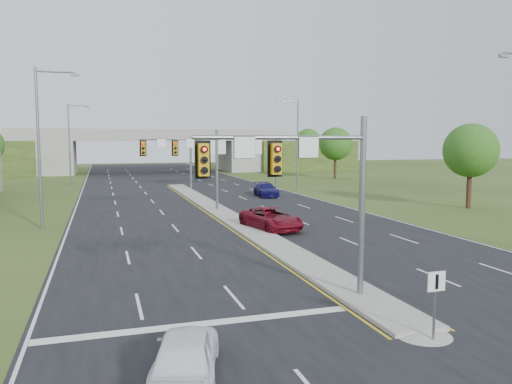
{
  "coord_description": "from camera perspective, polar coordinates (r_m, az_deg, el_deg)",
  "views": [
    {
      "loc": [
        -9.47,
        -16.83,
        6.11
      ],
      "look_at": [
        -0.63,
        11.64,
        3.0
      ],
      "focal_mm": 35.0,
      "sensor_mm": 36.0,
      "label": 1
    }
  ],
  "objects": [
    {
      "name": "lightpole_l_mid",
      "position": [
        37.03,
        -23.3,
        5.46
      ],
      "size": [
        2.85,
        0.25,
        11.0
      ],
      "color": "slate",
      "rests_on": "ground"
    },
    {
      "name": "keep_right_sign",
      "position": [
        16.19,
        19.83,
        -10.88
      ],
      "size": [
        0.6,
        0.13,
        2.2
      ],
      "color": "slate",
      "rests_on": "ground"
    },
    {
      "name": "tree_r_near",
      "position": [
        48.45,
        23.32,
        4.36
      ],
      "size": [
        4.8,
        4.8,
        7.6
      ],
      "color": "#382316",
      "rests_on": "ground"
    },
    {
      "name": "median_nose",
      "position": [
        17.04,
        18.55,
        -15.01
      ],
      "size": [
        2.0,
        2.0,
        0.16
      ],
      "primitive_type": "cone",
      "color": "gray",
      "rests_on": "road"
    },
    {
      "name": "tree_back_d",
      "position": [
        120.57,
        5.96,
        5.79
      ],
      "size": [
        6.0,
        6.0,
        8.85
      ],
      "color": "#382316",
      "rests_on": "ground"
    },
    {
      "name": "tree_back_b",
      "position": [
        111.78,
        -24.83,
        5.09
      ],
      "size": [
        5.6,
        5.6,
        8.32
      ],
      "color": "#382316",
      "rests_on": "ground"
    },
    {
      "name": "overpass",
      "position": [
        97.33,
        -11.7,
        4.32
      ],
      "size": [
        80.0,
        14.0,
        8.1
      ],
      "color": "gray",
      "rests_on": "ground"
    },
    {
      "name": "road",
      "position": [
        53.04,
        -6.85,
        -0.7
      ],
      "size": [
        24.0,
        160.0,
        0.02
      ],
      "primitive_type": "cube",
      "color": "black",
      "rests_on": "ground"
    },
    {
      "name": "sign_gantry",
      "position": [
        63.84,
        -2.6,
        5.16
      ],
      "size": [
        11.58,
        0.44,
        6.67
      ],
      "color": "slate",
      "rests_on": "ground"
    },
    {
      "name": "car_far_a",
      "position": [
        34.1,
        1.73,
        -3.04
      ],
      "size": [
        3.6,
        5.87,
        1.52
      ],
      "primitive_type": "imported",
      "rotation": [
        0.0,
        0.0,
        0.21
      ],
      "color": "maroon",
      "rests_on": "road"
    },
    {
      "name": "median",
      "position": [
        41.38,
        -3.84,
        -2.41
      ],
      "size": [
        2.0,
        54.0,
        0.16
      ],
      "primitive_type": "cube",
      "color": "gray",
      "rests_on": "road"
    },
    {
      "name": "lightpole_l_far",
      "position": [
        71.94,
        -20.4,
        5.57
      ],
      "size": [
        2.85,
        0.25,
        11.0
      ],
      "color": "slate",
      "rests_on": "ground"
    },
    {
      "name": "car_far_b",
      "position": [
        54.29,
        1.15,
        0.27
      ],
      "size": [
        2.4,
        5.12,
        1.44
      ],
      "primitive_type": "imported",
      "rotation": [
        0.0,
        0.0,
        -0.08
      ],
      "color": "#100D4E",
      "rests_on": "road"
    },
    {
      "name": "car_white",
      "position": [
        13.44,
        -8.02,
        -17.83
      ],
      "size": [
        2.58,
        4.27,
        1.36
      ],
      "primitive_type": "imported",
      "rotation": [
        0.0,
        0.0,
        2.88
      ],
      "color": "white",
      "rests_on": "road"
    },
    {
      "name": "signal_mast_near",
      "position": [
        18.29,
        6.0,
        1.59
      ],
      "size": [
        6.62,
        0.6,
        7.0
      ],
      "color": "slate",
      "rests_on": "ground"
    },
    {
      "name": "tree_back_c",
      "position": [
        115.78,
        -0.45,
        5.65
      ],
      "size": [
        5.6,
        5.6,
        8.32
      ],
      "color": "#382316",
      "rests_on": "ground"
    },
    {
      "name": "signal_mast_far",
      "position": [
        42.4,
        -7.48,
        4.03
      ],
      "size": [
        6.62,
        0.6,
        7.0
      ],
      "color": "slate",
      "rests_on": "ground"
    },
    {
      "name": "lightpole_r_far",
      "position": [
        61.22,
        4.6,
        5.92
      ],
      "size": [
        2.85,
        0.25,
        11.0
      ],
      "color": "slate",
      "rests_on": "ground"
    },
    {
      "name": "tree_r_mid",
      "position": [
        80.11,
        9.07,
        5.44
      ],
      "size": [
        5.2,
        5.2,
        8.12
      ],
      "color": "#382316",
      "rests_on": "ground"
    },
    {
      "name": "ground",
      "position": [
        20.26,
        11.78,
        -11.73
      ],
      "size": [
        240.0,
        240.0,
        0.0
      ],
      "primitive_type": "plane",
      "color": "#2F4217",
      "rests_on": "ground"
    },
    {
      "name": "lane_markings",
      "position": [
        46.99,
        -6.23,
        -1.52
      ],
      "size": [
        23.72,
        160.0,
        0.01
      ],
      "color": "gold",
      "rests_on": "road"
    }
  ]
}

